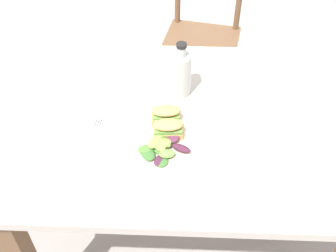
{
  "coord_description": "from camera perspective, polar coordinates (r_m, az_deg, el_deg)",
  "views": [
    {
      "loc": [
        0.04,
        -0.89,
        1.66
      ],
      "look_at": [
        -0.0,
        0.04,
        0.76
      ],
      "focal_mm": 43.46,
      "sensor_mm": 36.0,
      "label": 1
    }
  ],
  "objects": [
    {
      "name": "dining_table",
      "position": [
        1.45,
        2.16,
        -2.59
      ],
      "size": [
        1.18,
        0.86,
        0.74
      ],
      "color": "#BCB7AD",
      "rests_on": "ground"
    },
    {
      "name": "fork_on_napkin",
      "position": [
        1.31,
        -10.39,
        -1.33
      ],
      "size": [
        0.04,
        0.19,
        0.0
      ],
      "color": "silver",
      "rests_on": "napkin_folded"
    },
    {
      "name": "napkin_folded",
      "position": [
        1.3,
        -10.57,
        -1.98
      ],
      "size": [
        0.12,
        0.25,
        0.0
      ],
      "primitive_type": "cube",
      "rotation": [
        0.0,
        0.0,
        -0.1
      ],
      "color": "white",
      "rests_on": "dining_table"
    },
    {
      "name": "sandwich_half_front",
      "position": [
        1.26,
        0.07,
        -0.3
      ],
      "size": [
        0.1,
        0.07,
        0.06
      ],
      "color": "tan",
      "rests_on": "plate_lunch"
    },
    {
      "name": "sandwich_half_back",
      "position": [
        1.31,
        -0.3,
        1.67
      ],
      "size": [
        0.1,
        0.07,
        0.06
      ],
      "color": "tan",
      "rests_on": "plate_lunch"
    },
    {
      "name": "chair_wooden_far",
      "position": [
        2.31,
        4.78,
        12.25
      ],
      "size": [
        0.47,
        0.47,
        0.87
      ],
      "color": "brown",
      "rests_on": "ground"
    },
    {
      "name": "bottle_cold_brew",
      "position": [
        1.41,
        1.79,
        6.98
      ],
      "size": [
        0.07,
        0.07,
        0.21
      ],
      "color": "black",
      "rests_on": "dining_table"
    },
    {
      "name": "salad_mixed_greens",
      "position": [
        1.23,
        -1.02,
        -2.69
      ],
      "size": [
        0.17,
        0.18,
        0.03
      ],
      "color": "#518438",
      "rests_on": "plate_lunch"
    },
    {
      "name": "plate_lunch",
      "position": [
        1.28,
        -0.07,
        -1.73
      ],
      "size": [
        0.28,
        0.28,
        0.01
      ],
      "primitive_type": "cube",
      "color": "beige",
      "rests_on": "dining_table"
    }
  ]
}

